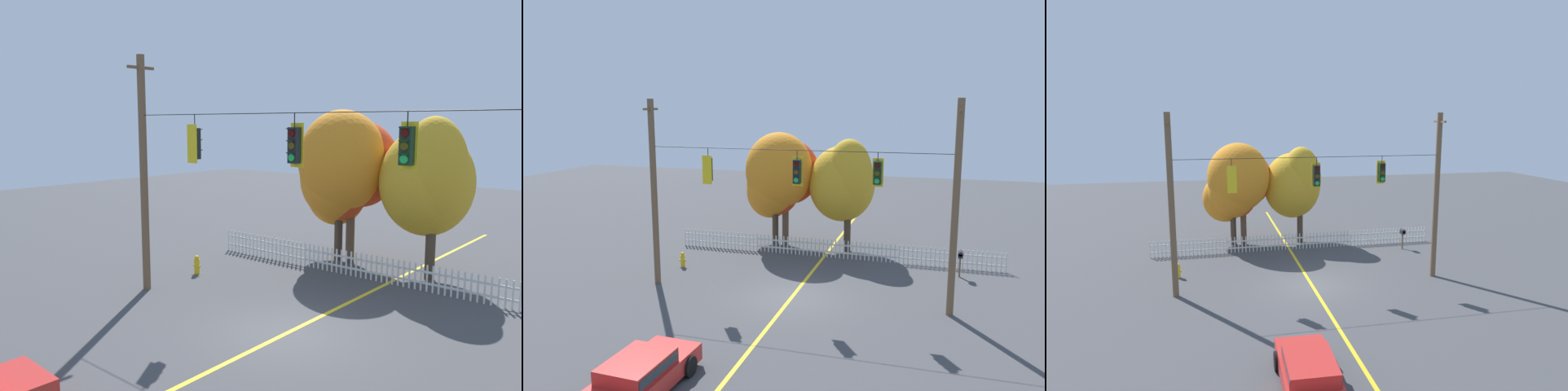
{
  "view_description": "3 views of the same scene",
  "coord_description": "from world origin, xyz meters",
  "views": [
    {
      "loc": [
        8.97,
        -11.81,
        6.1
      ],
      "look_at": [
        -0.49,
        -0.59,
        4.08
      ],
      "focal_mm": 36.6,
      "sensor_mm": 36.0,
      "label": 1
    },
    {
      "loc": [
        5.94,
        -20.65,
        8.24
      ],
      "look_at": [
        -0.29,
        -0.17,
        4.48
      ],
      "focal_mm": 36.09,
      "sensor_mm": 36.0,
      "label": 2
    },
    {
      "loc": [
        -4.79,
        -20.91,
        8.25
      ],
      "look_at": [
        -0.4,
        -0.73,
        4.67
      ],
      "focal_mm": 31.33,
      "sensor_mm": 36.0,
      "label": 3
    }
  ],
  "objects": [
    {
      "name": "traffic_signal_northbound_secondary",
      "position": [
        -3.78,
        -0.01,
        5.43
      ],
      "size": [
        0.43,
        0.38,
        1.56
      ],
      "color": "black"
    },
    {
      "name": "parked_car",
      "position": [
        -2.04,
        -8.61,
        0.6
      ],
      "size": [
        1.99,
        4.34,
        1.15
      ],
      "color": "red",
      "rests_on": "ground"
    },
    {
      "name": "roadside_mailbox",
      "position": [
        6.99,
        4.97,
        1.05
      ],
      "size": [
        0.25,
        0.44,
        1.29
      ],
      "color": "brown",
      "rests_on": "ground"
    },
    {
      "name": "signal_support_span",
      "position": [
        0.0,
        0.0,
        4.3
      ],
      "size": [
        13.28,
        1.1,
        8.46
      ],
      "color": "brown",
      "rests_on": "ground"
    },
    {
      "name": "white_picket_fence",
      "position": [
        0.42,
        6.35,
        0.5
      ],
      "size": [
        17.63,
        0.06,
        1.0
      ],
      "color": "silver",
      "rests_on": "ground"
    },
    {
      "name": "autumn_oak_far_east",
      "position": [
        0.7,
        8.11,
        3.92
      ],
      "size": [
        3.74,
        3.29,
        6.36
      ],
      "color": "#473828",
      "rests_on": "ground"
    },
    {
      "name": "fire_hydrant",
      "position": [
        -6.54,
        2.55,
        0.38
      ],
      "size": [
        0.38,
        0.22,
        0.77
      ],
      "color": "gold",
      "rests_on": "ground"
    },
    {
      "name": "ground",
      "position": [
        0.0,
        0.0,
        0.0
      ],
      "size": [
        80.0,
        80.0,
        0.0
      ],
      "primitive_type": "plane",
      "color": "#424244"
    },
    {
      "name": "autumn_maple_near_fence",
      "position": [
        -3.25,
        7.92,
        3.98
      ],
      "size": [
        4.23,
        3.83,
        6.66
      ],
      "color": "#473828",
      "rests_on": "ground"
    },
    {
      "name": "traffic_signal_westbound_side",
      "position": [
        3.51,
        0.01,
        5.56
      ],
      "size": [
        0.43,
        0.38,
        1.38
      ],
      "color": "black"
    },
    {
      "name": "autumn_maple_mid",
      "position": [
        -2.69,
        8.22,
        4.17
      ],
      "size": [
        3.42,
        3.34,
        6.19
      ],
      "color": "brown",
      "rests_on": "ground"
    },
    {
      "name": "lane_centerline_stripe",
      "position": [
        0.0,
        0.0,
        0.0
      ],
      "size": [
        0.16,
        36.0,
        0.01
      ],
      "primitive_type": "cube",
      "color": "gold",
      "rests_on": "ground"
    },
    {
      "name": "traffic_signal_eastbound_side",
      "position": [
        0.21,
        0.01,
        5.49
      ],
      "size": [
        0.43,
        0.38,
        1.5
      ],
      "color": "black"
    }
  ]
}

